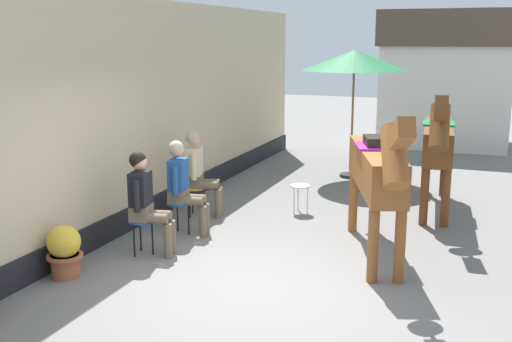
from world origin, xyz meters
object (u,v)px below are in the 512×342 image
(seated_visitor_middle, at_px, (183,183))
(saddled_horse_far, at_px, (438,142))
(seated_visitor_near, at_px, (145,198))
(cafe_parasol, at_px, (354,61))
(flower_planter_middle, at_px, (64,250))
(spare_stool_white, at_px, (300,189))
(seated_visitor_far, at_px, (199,169))
(saddled_horse_near, at_px, (378,171))

(seated_visitor_middle, height_order, saddled_horse_far, saddled_horse_far)
(seated_visitor_near, height_order, cafe_parasol, cafe_parasol)
(seated_visitor_near, bearing_deg, cafe_parasol, 74.53)
(flower_planter_middle, distance_m, cafe_parasol, 7.15)
(saddled_horse_far, bearing_deg, seated_visitor_middle, -142.06)
(spare_stool_white, bearing_deg, flower_planter_middle, -116.61)
(seated_visitor_far, bearing_deg, seated_visitor_near, -85.49)
(saddled_horse_far, xyz_separation_m, cafe_parasol, (-1.84, 2.02, 1.20))
(flower_planter_middle, height_order, cafe_parasol, cafe_parasol)
(saddled_horse_near, xyz_separation_m, saddled_horse_far, (0.53, 2.52, 0.00))
(saddled_horse_far, bearing_deg, cafe_parasol, 132.31)
(seated_visitor_middle, height_order, seated_visitor_far, same)
(seated_visitor_middle, relative_size, seated_visitor_far, 1.00)
(seated_visitor_middle, distance_m, cafe_parasol, 5.08)
(seated_visitor_middle, relative_size, cafe_parasol, 0.54)
(seated_visitor_far, height_order, flower_planter_middle, seated_visitor_far)
(seated_visitor_far, distance_m, saddled_horse_near, 3.13)
(seated_visitor_near, bearing_deg, seated_visitor_far, 94.51)
(seated_visitor_far, relative_size, saddled_horse_near, 0.48)
(seated_visitor_middle, distance_m, saddled_horse_near, 2.80)
(saddled_horse_far, distance_m, spare_stool_white, 2.36)
(saddled_horse_far, bearing_deg, saddled_horse_near, -101.97)
(seated_visitor_middle, bearing_deg, flower_planter_middle, -106.50)
(seated_visitor_far, height_order, saddled_horse_near, saddled_horse_near)
(seated_visitor_far, relative_size, saddled_horse_far, 0.46)
(spare_stool_white, bearing_deg, seated_visitor_near, -116.50)
(seated_visitor_near, xyz_separation_m, flower_planter_middle, (-0.52, -1.02, -0.44))
(flower_planter_middle, bearing_deg, saddled_horse_near, 30.92)
(saddled_horse_near, height_order, saddled_horse_far, same)
(seated_visitor_middle, distance_m, saddled_horse_far, 4.21)
(spare_stool_white, bearing_deg, cafe_parasol, 85.71)
(seated_visitor_near, height_order, seated_visitor_far, same)
(seated_visitor_middle, xyz_separation_m, cafe_parasol, (1.47, 4.60, 1.59))
(saddled_horse_far, distance_m, flower_planter_middle, 6.02)
(seated_visitor_far, distance_m, flower_planter_middle, 2.95)
(seated_visitor_far, height_order, saddled_horse_far, saddled_horse_far)
(cafe_parasol, bearing_deg, seated_visitor_near, -105.47)
(cafe_parasol, bearing_deg, seated_visitor_far, -114.63)
(seated_visitor_middle, relative_size, saddled_horse_far, 0.46)
(seated_visitor_far, bearing_deg, spare_stool_white, 27.58)
(flower_planter_middle, distance_m, spare_stool_white, 4.09)
(seated_visitor_far, bearing_deg, seated_visitor_middle, -77.59)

